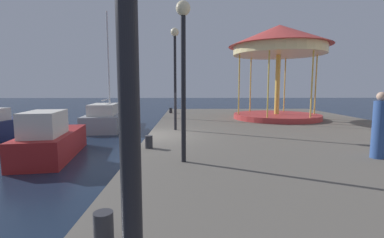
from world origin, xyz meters
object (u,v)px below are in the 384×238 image
sailboat_grey (107,118)px  carousel (279,49)px  lamp_post_mid_promenade (183,53)px  person_by_the_water (379,127)px  bollard_center (171,110)px  lamp_post_far_end (175,61)px  motorboat_red (51,140)px  bollard_south (149,142)px  bollard_north (104,228)px

sailboat_grey → carousel: sailboat_grey is taller
lamp_post_mid_promenade → person_by_the_water: lamp_post_mid_promenade is taller
carousel → bollard_center: size_ratio=14.89×
carousel → lamp_post_far_end: bearing=-145.1°
sailboat_grey → lamp_post_far_end: (4.81, -5.85, 3.18)m
sailboat_grey → lamp_post_mid_promenade: sailboat_grey is taller
motorboat_red → bollard_center: size_ratio=11.35×
bollard_south → person_by_the_water: person_by_the_water is taller
sailboat_grey → lamp_post_mid_promenade: size_ratio=1.97×
carousel → motorboat_red: bearing=-150.7°
sailboat_grey → carousel: bearing=-8.8°
motorboat_red → person_by_the_water: (10.41, -3.23, 0.95)m
lamp_post_mid_promenade → person_by_the_water: 5.61m
sailboat_grey → bollard_north: bearing=-73.8°
carousel → bollard_north: (-6.50, -13.19, -3.98)m
carousel → person_by_the_water: (-0.30, -9.24, -3.33)m
lamp_post_mid_promenade → bollard_north: 4.58m
sailboat_grey → bollard_south: 10.44m
carousel → sailboat_grey: bearing=171.2°
lamp_post_mid_promenade → bollard_center: size_ratio=10.01×
lamp_post_mid_promenade → lamp_post_far_end: lamp_post_far_end is taller
bollard_center → person_by_the_water: (6.38, -13.09, 0.64)m
motorboat_red → carousel: carousel is taller
carousel → lamp_post_far_end: 7.39m
lamp_post_far_end → lamp_post_mid_promenade: bearing=-85.3°
carousel → person_by_the_water: 9.83m
carousel → bollard_center: 8.68m
bollard_north → bollard_south: (-0.18, 5.28, 0.00)m
sailboat_grey → bollard_north: sailboat_grey is taller
bollard_north → bollard_center: bearing=90.6°
sailboat_grey → bollard_south: bearing=-66.7°
lamp_post_mid_promenade → bollard_north: bearing=-104.3°
motorboat_red → bollard_south: bearing=-25.3°
bollard_center → lamp_post_mid_promenade: bearing=-85.2°
bollard_north → bollard_south: size_ratio=1.00×
sailboat_grey → motorboat_red: sailboat_grey is taller
bollard_south → person_by_the_water: 6.55m
motorboat_red → bollard_center: motorboat_red is taller
lamp_post_far_end → bollard_south: size_ratio=11.22×
bollard_south → carousel: bearing=49.8°
lamp_post_far_end → motorboat_red: bearing=-158.9°
sailboat_grey → bollard_north: size_ratio=19.73×
carousel → bollard_north: bearing=-116.2°
sailboat_grey → bollard_center: 4.67m
carousel → lamp_post_far_end: carousel is taller
lamp_post_far_end → bollard_north: lamp_post_far_end is taller
lamp_post_mid_promenade → bollard_north: (-0.94, -3.68, -2.56)m
carousel → bollard_south: size_ratio=14.89×
bollard_south → lamp_post_mid_promenade: bearing=-55.0°
bollard_south → motorboat_red: bearing=154.7°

